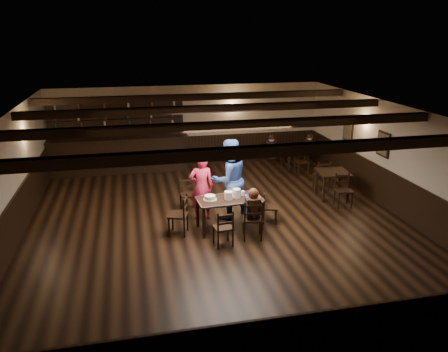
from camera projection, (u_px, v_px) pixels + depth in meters
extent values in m
plane|color=black|center=(219.00, 224.00, 10.43)|extent=(10.00, 10.00, 0.00)
cube|color=beige|center=(188.00, 126.00, 14.63)|extent=(9.00, 0.02, 2.70)
cube|color=beige|center=(301.00, 291.00, 5.37)|extent=(9.00, 0.02, 2.70)
cube|color=beige|center=(7.00, 185.00, 9.09)|extent=(0.02, 10.00, 2.70)
cube|color=beige|center=(394.00, 159.00, 10.92)|extent=(0.02, 10.00, 2.70)
cube|color=silver|center=(218.00, 112.00, 9.57)|extent=(9.00, 10.00, 0.02)
cube|color=black|center=(189.00, 151.00, 14.87)|extent=(9.00, 0.04, 1.00)
cube|color=black|center=(296.00, 346.00, 5.67)|extent=(9.00, 0.04, 1.00)
cube|color=black|center=(15.00, 222.00, 9.36)|extent=(0.04, 10.00, 1.00)
cube|color=black|center=(389.00, 190.00, 11.18)|extent=(0.04, 10.00, 1.00)
cube|color=black|center=(130.00, 114.00, 14.06)|extent=(0.90, 0.03, 1.00)
cube|color=black|center=(130.00, 114.00, 14.04)|extent=(0.80, 0.02, 0.90)
cube|color=black|center=(383.00, 144.00, 11.30)|extent=(0.03, 0.55, 0.65)
cube|color=#72664C|center=(383.00, 144.00, 11.29)|extent=(0.02, 0.45, 0.55)
cube|color=black|center=(348.00, 130.00, 13.07)|extent=(0.03, 0.55, 0.65)
cube|color=#72664C|center=(348.00, 130.00, 13.07)|extent=(0.02, 0.45, 0.55)
cube|color=black|center=(257.00, 152.00, 6.83)|extent=(8.90, 0.18, 0.18)
cube|color=black|center=(228.00, 126.00, 8.68)|extent=(8.90, 0.18, 0.18)
cube|color=black|center=(210.00, 109.00, 10.53)|extent=(8.90, 0.18, 0.18)
cube|color=black|center=(197.00, 97.00, 12.38)|extent=(8.90, 0.18, 0.18)
cube|color=black|center=(204.00, 223.00, 9.62)|extent=(0.06, 0.06, 0.71)
cube|color=black|center=(198.00, 213.00, 10.19)|extent=(0.06, 0.06, 0.71)
cube|color=black|center=(262.00, 216.00, 9.98)|extent=(0.06, 0.06, 0.71)
cube|color=black|center=(253.00, 206.00, 10.55)|extent=(0.06, 0.06, 0.71)
cube|color=black|center=(229.00, 199.00, 9.97)|extent=(1.53, 0.84, 0.04)
cube|color=#A5A8AD|center=(225.00, 194.00, 10.29)|extent=(1.49, 0.13, 0.04)
cube|color=#A5A8AD|center=(234.00, 205.00, 9.64)|extent=(1.49, 0.13, 0.04)
cube|color=#A5A8AD|center=(259.00, 196.00, 10.16)|extent=(0.08, 0.74, 0.04)
cube|color=#A5A8AD|center=(198.00, 203.00, 9.77)|extent=(0.08, 0.74, 0.04)
cube|color=black|center=(228.00, 232.00, 9.55)|extent=(0.04, 0.04, 0.39)
cube|color=black|center=(233.00, 239.00, 9.27)|extent=(0.04, 0.04, 0.39)
cube|color=black|center=(214.00, 235.00, 9.44)|extent=(0.04, 0.04, 0.39)
cube|color=black|center=(218.00, 241.00, 9.17)|extent=(0.04, 0.04, 0.39)
cube|color=black|center=(223.00, 227.00, 9.29)|extent=(0.43, 0.41, 0.04)
cube|color=black|center=(226.00, 221.00, 9.08)|extent=(0.39, 0.08, 0.41)
cube|color=black|center=(226.00, 223.00, 9.10)|extent=(0.33, 0.06, 0.05)
cube|color=black|center=(226.00, 216.00, 9.04)|extent=(0.33, 0.06, 0.05)
cube|color=black|center=(260.00, 225.00, 9.84)|extent=(0.04, 0.04, 0.44)
cube|color=black|center=(262.00, 232.00, 9.51)|extent=(0.04, 0.04, 0.44)
cube|color=black|center=(244.00, 225.00, 9.84)|extent=(0.04, 0.04, 0.44)
cube|color=black|center=(245.00, 232.00, 9.50)|extent=(0.04, 0.04, 0.44)
cube|color=black|center=(253.00, 219.00, 9.60)|extent=(0.51, 0.49, 0.04)
cube|color=black|center=(253.00, 212.00, 9.36)|extent=(0.43, 0.12, 0.46)
cube|color=black|center=(253.00, 214.00, 9.37)|extent=(0.37, 0.10, 0.05)
cube|color=black|center=(254.00, 206.00, 9.31)|extent=(0.37, 0.10, 0.05)
cube|color=black|center=(173.00, 221.00, 10.07)|extent=(0.05, 0.05, 0.44)
cube|color=black|center=(188.00, 222.00, 10.04)|extent=(0.05, 0.05, 0.44)
cube|color=black|center=(169.00, 228.00, 9.73)|extent=(0.05, 0.05, 0.44)
cube|color=black|center=(184.00, 228.00, 9.69)|extent=(0.05, 0.05, 0.44)
cube|color=black|center=(178.00, 215.00, 9.81)|extent=(0.53, 0.54, 0.04)
cube|color=black|center=(185.00, 206.00, 9.71)|extent=(0.17, 0.42, 0.46)
cube|color=black|center=(185.00, 208.00, 9.73)|extent=(0.14, 0.36, 0.05)
cube|color=black|center=(185.00, 200.00, 9.67)|extent=(0.14, 0.36, 0.05)
cube|color=black|center=(276.00, 218.00, 10.33)|extent=(0.04, 0.04, 0.37)
cube|color=black|center=(264.00, 217.00, 10.34)|extent=(0.04, 0.04, 0.37)
cube|color=black|center=(276.00, 213.00, 10.62)|extent=(0.04, 0.04, 0.37)
cube|color=black|center=(263.00, 212.00, 10.64)|extent=(0.04, 0.04, 0.37)
cube|color=black|center=(270.00, 207.00, 10.42)|extent=(0.43, 0.45, 0.03)
cube|color=black|center=(264.00, 199.00, 10.37)|extent=(0.13, 0.36, 0.39)
cube|color=black|center=(264.00, 201.00, 10.38)|extent=(0.11, 0.31, 0.04)
cube|color=black|center=(264.00, 195.00, 10.33)|extent=(0.11, 0.31, 0.04)
cube|color=black|center=(184.00, 206.00, 11.00)|extent=(0.04, 0.04, 0.40)
cube|color=black|center=(181.00, 201.00, 11.28)|extent=(0.04, 0.04, 0.40)
cube|color=black|center=(196.00, 204.00, 11.10)|extent=(0.04, 0.04, 0.40)
cube|color=black|center=(193.00, 200.00, 11.39)|extent=(0.04, 0.04, 0.40)
cube|color=black|center=(188.00, 195.00, 11.12)|extent=(0.43, 0.41, 0.04)
cube|color=black|center=(187.00, 185.00, 11.20)|extent=(0.39, 0.07, 0.42)
cube|color=black|center=(187.00, 187.00, 11.21)|extent=(0.33, 0.06, 0.05)
cube|color=black|center=(186.00, 180.00, 11.16)|extent=(0.33, 0.06, 0.05)
imported|color=#D92C50|center=(201.00, 187.00, 10.48)|extent=(0.62, 0.43, 1.63)
imported|color=navy|center=(229.00, 179.00, 10.50)|extent=(1.15, 1.01, 1.98)
cube|color=black|center=(251.00, 215.00, 9.68)|extent=(0.29, 0.29, 0.12)
cube|color=black|center=(253.00, 208.00, 9.51)|extent=(0.31, 0.18, 0.43)
cylinder|color=black|center=(253.00, 200.00, 9.45)|extent=(0.09, 0.31, 0.31)
sphere|color=#D8A384|center=(253.00, 194.00, 9.41)|extent=(0.19, 0.19, 0.19)
sphere|color=#3A180D|center=(254.00, 194.00, 9.38)|extent=(0.23, 0.23, 0.23)
cone|color=#3A180D|center=(254.00, 211.00, 9.41)|extent=(0.18, 0.18, 0.54)
cylinder|color=white|center=(210.00, 199.00, 9.91)|extent=(0.31, 0.31, 0.01)
cylinder|color=white|center=(210.00, 197.00, 9.89)|extent=(0.25, 0.25, 0.08)
cylinder|color=silver|center=(210.00, 198.00, 9.90)|extent=(0.26, 0.26, 0.04)
cylinder|color=white|center=(228.00, 195.00, 9.90)|extent=(0.19, 0.19, 0.18)
cylinder|color=white|center=(237.00, 193.00, 9.99)|extent=(0.18, 0.18, 0.21)
cylinder|color=#A5A8AD|center=(231.00, 195.00, 10.10)|extent=(0.05, 0.05, 0.03)
sphere|color=orange|center=(231.00, 194.00, 10.09)|extent=(0.03, 0.03, 0.03)
cylinder|color=silver|center=(246.00, 197.00, 9.92)|extent=(0.04, 0.04, 0.10)
cylinder|color=#A5A8AD|center=(246.00, 196.00, 10.01)|extent=(0.03, 0.03, 0.08)
cylinder|color=silver|center=(243.00, 193.00, 10.11)|extent=(0.08, 0.08, 0.12)
cube|color=maroon|center=(254.00, 197.00, 10.04)|extent=(0.35, 0.27, 0.00)
cube|color=#101253|center=(250.00, 194.00, 10.22)|extent=(0.36, 0.32, 0.00)
cube|color=black|center=(119.00, 156.00, 14.09)|extent=(4.26, 0.60, 1.10)
cube|color=black|center=(118.00, 138.00, 13.91)|extent=(4.46, 0.70, 0.05)
cube|color=black|center=(118.00, 137.00, 14.17)|extent=(4.26, 0.10, 2.20)
cube|color=black|center=(117.00, 130.00, 13.99)|extent=(4.16, 0.22, 0.03)
cube|color=black|center=(116.00, 120.00, 13.88)|extent=(4.16, 0.22, 0.03)
cube|color=black|center=(116.00, 109.00, 13.77)|extent=(4.16, 0.22, 0.03)
cube|color=black|center=(333.00, 172.00, 11.88)|extent=(0.91, 0.91, 0.04)
cube|color=black|center=(324.00, 190.00, 11.64)|extent=(0.05, 0.05, 0.71)
cube|color=black|center=(316.00, 181.00, 12.29)|extent=(0.05, 0.05, 0.71)
cube|color=black|center=(348.00, 189.00, 11.71)|extent=(0.05, 0.05, 0.71)
cube|color=black|center=(340.00, 181.00, 12.35)|extent=(0.05, 0.05, 0.71)
cube|color=black|center=(295.00, 147.00, 14.37)|extent=(0.80, 0.80, 0.04)
cube|color=black|center=(289.00, 162.00, 14.12)|extent=(0.05, 0.05, 0.71)
cube|color=black|center=(282.00, 156.00, 14.73)|extent=(0.05, 0.05, 0.71)
cube|color=black|center=(307.00, 161.00, 14.26)|extent=(0.05, 0.05, 0.71)
cube|color=black|center=(300.00, 155.00, 14.86)|extent=(0.05, 0.05, 0.71)
cube|color=black|center=(271.00, 149.00, 14.12)|extent=(0.25, 0.38, 0.52)
sphere|color=#D8A384|center=(272.00, 139.00, 14.01)|extent=(0.20, 0.20, 0.20)
sphere|color=black|center=(272.00, 138.00, 14.00)|extent=(0.21, 0.21, 0.21)
cube|color=black|center=(309.00, 147.00, 14.50)|extent=(0.22, 0.34, 0.48)
sphere|color=#D8A384|center=(310.00, 138.00, 14.40)|extent=(0.19, 0.19, 0.19)
sphere|color=black|center=(310.00, 137.00, 14.39)|extent=(0.20, 0.20, 0.20)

